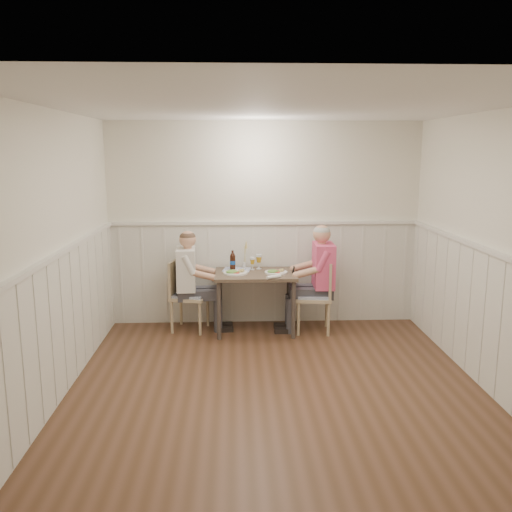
# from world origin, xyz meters

# --- Properties ---
(ground_plane) EXTENTS (4.50, 4.50, 0.00)m
(ground_plane) POSITION_xyz_m (0.00, 0.00, 0.00)
(ground_plane) COLOR #4B301D
(room_shell) EXTENTS (4.04, 4.54, 2.60)m
(room_shell) POSITION_xyz_m (0.00, 0.00, 1.52)
(room_shell) COLOR white
(room_shell) RESTS_ON ground
(wainscot) EXTENTS (4.00, 4.49, 1.34)m
(wainscot) POSITION_xyz_m (0.00, 0.69, 0.69)
(wainscot) COLOR silver
(wainscot) RESTS_ON ground
(dining_table) EXTENTS (0.99, 0.70, 0.75)m
(dining_table) POSITION_xyz_m (-0.13, 1.84, 0.65)
(dining_table) COLOR #4C382D
(dining_table) RESTS_ON ground
(chair_right) EXTENTS (0.47, 0.47, 0.90)m
(chair_right) POSITION_xyz_m (0.64, 1.80, 0.49)
(chair_right) COLOR tan
(chair_right) RESTS_ON ground
(chair_left) EXTENTS (0.50, 0.50, 0.89)m
(chair_left) POSITION_xyz_m (-1.01, 1.93, 0.48)
(chair_left) COLOR tan
(chair_left) RESTS_ON ground
(man_in_pink) EXTENTS (0.63, 0.44, 1.37)m
(man_in_pink) POSITION_xyz_m (0.67, 1.83, 0.57)
(man_in_pink) COLOR #3F3F47
(man_in_pink) RESTS_ON ground
(diner_cream) EXTENTS (0.61, 0.43, 1.29)m
(diner_cream) POSITION_xyz_m (-0.95, 1.89, 0.54)
(diner_cream) COLOR #3F3F47
(diner_cream) RESTS_ON ground
(plate_man) EXTENTS (0.28, 0.28, 0.07)m
(plate_man) POSITION_xyz_m (0.11, 1.81, 0.77)
(plate_man) COLOR white
(plate_man) RESTS_ON dining_table
(plate_diner) EXTENTS (0.30, 0.30, 0.08)m
(plate_diner) POSITION_xyz_m (-0.39, 1.79, 0.77)
(plate_diner) COLOR white
(plate_diner) RESTS_ON dining_table
(beer_glass_a) EXTENTS (0.08, 0.08, 0.19)m
(beer_glass_a) POSITION_xyz_m (-0.08, 2.06, 0.88)
(beer_glass_a) COLOR silver
(beer_glass_a) RESTS_ON dining_table
(beer_glass_b) EXTENTS (0.06, 0.06, 0.16)m
(beer_glass_b) POSITION_xyz_m (-0.16, 2.02, 0.86)
(beer_glass_b) COLOR silver
(beer_glass_b) RESTS_ON dining_table
(beer_bottle) EXTENTS (0.07, 0.07, 0.25)m
(beer_bottle) POSITION_xyz_m (-0.41, 2.01, 0.86)
(beer_bottle) COLOR black
(beer_bottle) RESTS_ON dining_table
(rolled_napkin) EXTENTS (0.18, 0.13, 0.04)m
(rolled_napkin) POSITION_xyz_m (0.07, 1.53, 0.77)
(rolled_napkin) COLOR white
(rolled_napkin) RESTS_ON dining_table
(grass_vase) EXTENTS (0.04, 0.04, 0.37)m
(grass_vase) POSITION_xyz_m (-0.26, 2.10, 0.92)
(grass_vase) COLOR silver
(grass_vase) RESTS_ON dining_table
(gingham_mat) EXTENTS (0.38, 0.32, 0.01)m
(gingham_mat) POSITION_xyz_m (-0.36, 2.02, 0.75)
(gingham_mat) COLOR #58699D
(gingham_mat) RESTS_ON dining_table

